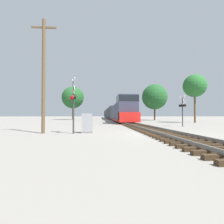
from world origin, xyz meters
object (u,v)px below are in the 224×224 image
relay_cabinet (87,123)px  tree_mid_background (155,97)px  crossing_signal_far (183,107)px  tree_deep_background (73,98)px  utility_pole (44,74)px  tree_far_right (195,86)px  freight_train (111,113)px  crossing_signal_near (73,101)px

relay_cabinet → tree_mid_background: bearing=64.2°
crossing_signal_far → tree_deep_background: size_ratio=0.36×
relay_cabinet → utility_pole: utility_pole is taller
crossing_signal_far → utility_pole: size_ratio=0.43×
crossing_signal_far → tree_far_right: size_ratio=0.42×
crossing_signal_far → tree_deep_background: tree_deep_background is taller
utility_pole → tree_far_right: 26.67m
freight_train → tree_deep_background: tree_deep_background is taller
crossing_signal_far → tree_deep_background: bearing=9.5°
crossing_signal_near → tree_deep_background: tree_deep_background is taller
utility_pole → tree_far_right: (20.86, 16.47, 2.13)m
crossing_signal_near → tree_deep_background: bearing=169.0°
utility_pole → crossing_signal_far: bearing=25.9°
freight_train → relay_cabinet: freight_train is taller
crossing_signal_near → tree_mid_background: size_ratio=0.42×
utility_pole → tree_mid_background: tree_mid_background is taller
relay_cabinet → tree_far_right: tree_far_right is taller
relay_cabinet → tree_far_right: bearing=42.9°
freight_train → crossing_signal_far: 47.74m
tree_far_right → tree_mid_background: 15.81m
crossing_signal_far → relay_cabinet: size_ratio=2.49×
crossing_signal_near → utility_pole: utility_pole is taller
freight_train → tree_mid_background: (10.26, -22.04, 4.17)m
utility_pole → tree_mid_background: size_ratio=0.88×
tree_mid_background → tree_deep_background: (-22.74, 8.84, 0.57)m
crossing_signal_far → utility_pole: 15.55m
crossing_signal_far → tree_mid_background: (4.83, 25.38, 3.91)m
relay_cabinet → tree_mid_background: 36.06m
crossing_signal_far → freight_train: bearing=-11.6°
relay_cabinet → tree_deep_background: 42.01m
crossing_signal_far → tree_deep_background: (-17.91, 34.23, 4.48)m
freight_train → crossing_signal_near: size_ratio=21.74×
crossing_signal_near → crossing_signal_far: size_ratio=1.10×
tree_mid_background → relay_cabinet: bearing=-115.8°
freight_train → crossing_signal_near: 54.85m
tree_mid_background → tree_deep_background: 24.40m
freight_train → utility_pole: size_ratio=10.31×
crossing_signal_near → utility_pole: bearing=-118.1°
crossing_signal_far → utility_pole: utility_pole is taller
freight_train → utility_pole: utility_pole is taller
crossing_signal_near → relay_cabinet: (0.98, 0.35, -1.66)m
crossing_signal_far → relay_cabinet: 12.70m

